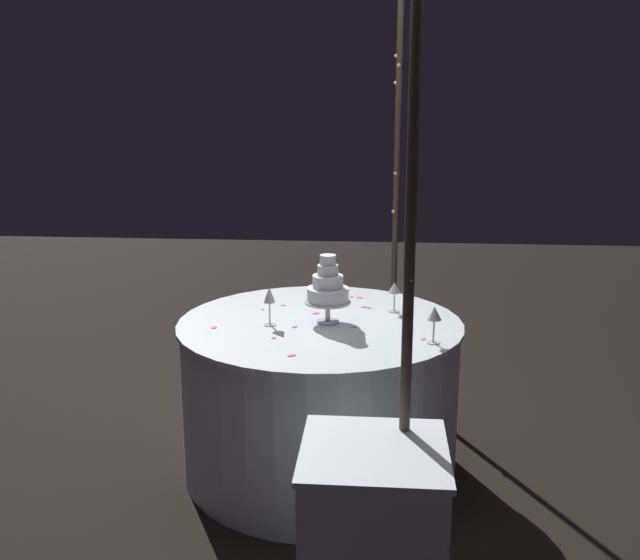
% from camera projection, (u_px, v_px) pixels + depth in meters
% --- Properties ---
extents(ground_plane, '(12.00, 12.00, 0.00)m').
position_uv_depth(ground_plane, '(320.00, 467.00, 3.72)').
color(ground_plane, black).
extents(decorative_arch, '(2.30, 0.06, 2.51)m').
position_uv_depth(decorative_arch, '(403.00, 141.00, 3.29)').
color(decorative_arch, '#473D2D').
rests_on(decorative_arch, ground).
extents(main_table, '(1.38, 1.38, 0.77)m').
position_uv_depth(main_table, '(320.00, 396.00, 3.62)').
color(main_table, silver).
rests_on(main_table, ground).
extents(side_table, '(0.46, 0.46, 0.76)m').
position_uv_depth(side_table, '(372.00, 555.00, 2.38)').
color(side_table, silver).
rests_on(side_table, ground).
extents(tiered_cake, '(0.22, 0.22, 0.33)m').
position_uv_depth(tiered_cake, '(328.00, 289.00, 3.48)').
color(tiered_cake, silver).
rests_on(tiered_cake, main_table).
extents(wine_glass_0, '(0.06, 0.06, 0.19)m').
position_uv_depth(wine_glass_0, '(269.00, 297.00, 3.45)').
color(wine_glass_0, silver).
rests_on(wine_glass_0, main_table).
extents(wine_glass_1, '(0.06, 0.06, 0.15)m').
position_uv_depth(wine_glass_1, '(395.00, 289.00, 3.67)').
color(wine_glass_1, silver).
rests_on(wine_glass_1, main_table).
extents(wine_glass_2, '(0.06, 0.06, 0.17)m').
position_uv_depth(wine_glass_2, '(434.00, 315.00, 3.20)').
color(wine_glass_2, silver).
rests_on(wine_glass_2, main_table).
extents(rose_petal_0, '(0.03, 0.03, 0.00)m').
position_uv_depth(rose_petal_0, '(423.00, 339.00, 3.28)').
color(rose_petal_0, '#EA6B84').
rests_on(rose_petal_0, main_table).
extents(rose_petal_1, '(0.04, 0.03, 0.00)m').
position_uv_depth(rose_petal_1, '(411.00, 328.00, 3.43)').
color(rose_petal_1, '#EA6B84').
rests_on(rose_petal_1, main_table).
extents(rose_petal_2, '(0.03, 0.03, 0.00)m').
position_uv_depth(rose_petal_2, '(274.00, 338.00, 3.29)').
color(rose_petal_2, '#EA6B84').
rests_on(rose_petal_2, main_table).
extents(rose_petal_3, '(0.04, 0.04, 0.00)m').
position_uv_depth(rose_petal_3, '(369.00, 308.00, 3.76)').
color(rose_petal_3, '#EA6B84').
rests_on(rose_petal_3, main_table).
extents(rose_petal_4, '(0.03, 0.04, 0.00)m').
position_uv_depth(rose_petal_4, '(360.00, 297.00, 3.95)').
color(rose_petal_4, '#EA6B84').
rests_on(rose_petal_4, main_table).
extents(rose_petal_5, '(0.03, 0.04, 0.00)m').
position_uv_depth(rose_petal_5, '(354.00, 327.00, 3.44)').
color(rose_petal_5, '#EA6B84').
rests_on(rose_petal_5, main_table).
extents(rose_petal_6, '(0.05, 0.05, 0.00)m').
position_uv_depth(rose_petal_6, '(316.00, 313.00, 3.66)').
color(rose_petal_6, '#EA6B84').
rests_on(rose_petal_6, main_table).
extents(rose_petal_7, '(0.02, 0.03, 0.00)m').
position_uv_depth(rose_petal_7, '(283.00, 305.00, 3.80)').
color(rose_petal_7, '#EA6B84').
rests_on(rose_petal_7, main_table).
extents(rose_petal_8, '(0.03, 0.04, 0.00)m').
position_uv_depth(rose_petal_8, '(364.00, 307.00, 3.78)').
color(rose_petal_8, '#EA6B84').
rests_on(rose_petal_8, main_table).
extents(rose_petal_9, '(0.04, 0.05, 0.00)m').
position_uv_depth(rose_petal_9, '(292.00, 355.00, 3.07)').
color(rose_petal_9, '#EA6B84').
rests_on(rose_petal_9, main_table).
extents(rose_petal_10, '(0.05, 0.05, 0.00)m').
position_uv_depth(rose_petal_10, '(328.00, 294.00, 4.02)').
color(rose_petal_10, '#EA6B84').
rests_on(rose_petal_10, main_table).
extents(rose_petal_11, '(0.03, 0.03, 0.00)m').
position_uv_depth(rose_petal_11, '(351.00, 297.00, 3.97)').
color(rose_petal_11, '#EA6B84').
rests_on(rose_petal_11, main_table).
extents(rose_petal_12, '(0.03, 0.03, 0.00)m').
position_uv_depth(rose_petal_12, '(263.00, 309.00, 3.73)').
color(rose_petal_12, '#EA6B84').
rests_on(rose_petal_12, main_table).
extents(rose_petal_13, '(0.04, 0.03, 0.00)m').
position_uv_depth(rose_petal_13, '(214.00, 327.00, 3.44)').
color(rose_petal_13, '#EA6B84').
rests_on(rose_petal_13, main_table).
extents(rose_petal_14, '(0.04, 0.04, 0.00)m').
position_uv_depth(rose_petal_14, '(295.00, 327.00, 3.45)').
color(rose_petal_14, '#EA6B84').
rests_on(rose_petal_14, main_table).
extents(rose_petal_15, '(0.03, 0.03, 0.00)m').
position_uv_depth(rose_petal_15, '(337.00, 308.00, 3.76)').
color(rose_petal_15, '#EA6B84').
rests_on(rose_petal_15, main_table).
extents(rose_petal_16, '(0.04, 0.04, 0.00)m').
position_uv_depth(rose_petal_16, '(403.00, 316.00, 3.62)').
color(rose_petal_16, '#EA6B84').
rests_on(rose_petal_16, main_table).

